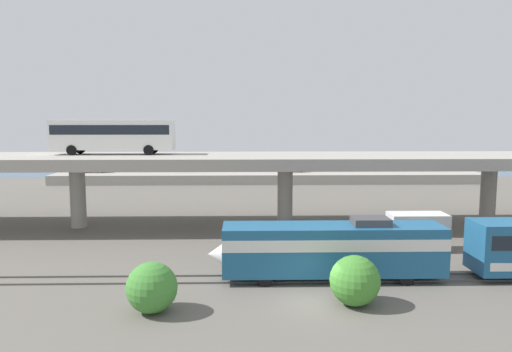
{
  "coord_description": "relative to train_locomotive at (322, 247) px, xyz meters",
  "views": [
    {
      "loc": [
        -3.96,
        -26.96,
        10.7
      ],
      "look_at": [
        -2.85,
        21.33,
        4.88
      ],
      "focal_mm": 33.71,
      "sensor_mm": 36.0,
      "label": 1
    }
  ],
  "objects": [
    {
      "name": "shrub_left",
      "position": [
        -10.25,
        -5.29,
        -0.77
      ],
      "size": [
        2.83,
        2.83,
        2.83
      ],
      "primitive_type": "sphere",
      "color": "#3F8433",
      "rests_on": "ground_plane"
    },
    {
      "name": "rail_strip_far",
      "position": [
        -1.12,
        0.73,
        -2.13
      ],
      "size": [
        110.0,
        0.12,
        0.12
      ],
      "primitive_type": "cube",
      "color": "#59544C",
      "rests_on": "ground_plane"
    },
    {
      "name": "parked_car_2",
      "position": [
        -21.22,
        52.49,
        0.16
      ],
      "size": [
        4.36,
        1.96,
        1.5
      ],
      "color": "#515459",
      "rests_on": "pier_parking_lot"
    },
    {
      "name": "rail_strip_near",
      "position": [
        -1.12,
        -0.73,
        -2.13
      ],
      "size": [
        110.0,
        0.12,
        0.12
      ],
      "primitive_type": "cube",
      "color": "#59544C",
      "rests_on": "ground_plane"
    },
    {
      "name": "service_truck_west",
      "position": [
        8.02,
        6.92,
        -0.56
      ],
      "size": [
        6.8,
        2.46,
        3.04
      ],
      "rotation": [
        0.0,
        0.0,
        3.14
      ],
      "color": "navy",
      "rests_on": "ground_plane"
    },
    {
      "name": "parked_car_3",
      "position": [
        -14.8,
        52.31,
        0.16
      ],
      "size": [
        4.16,
        1.83,
        1.5
      ],
      "color": "black",
      "rests_on": "pier_parking_lot"
    },
    {
      "name": "ground_plane",
      "position": [
        -1.12,
        -4.0,
        -2.19
      ],
      "size": [
        260.0,
        260.0,
        0.0
      ],
      "primitive_type": "plane",
      "color": "#605B54"
    },
    {
      "name": "shrub_right",
      "position": [
        1.19,
        -4.52,
        -0.74
      ],
      "size": [
        2.91,
        2.91,
        2.91
      ],
      "primitive_type": "sphere",
      "color": "#40852F",
      "rests_on": "ground_plane"
    },
    {
      "name": "parked_car_0",
      "position": [
        3.18,
        50.49,
        0.16
      ],
      "size": [
        4.12,
        1.94,
        1.5
      ],
      "rotation": [
        0.0,
        0.0,
        3.14
      ],
      "color": "maroon",
      "rests_on": "pier_parking_lot"
    },
    {
      "name": "pier_parking_lot",
      "position": [
        -1.12,
        51.0,
        -1.4
      ],
      "size": [
        71.53,
        10.94,
        1.58
      ],
      "primitive_type": "cube",
      "color": "#9E998E",
      "rests_on": "ground_plane"
    },
    {
      "name": "train_locomotive",
      "position": [
        0.0,
        0.0,
        0.0
      ],
      "size": [
        15.57,
        3.04,
        4.18
      ],
      "rotation": [
        0.0,
        0.0,
        3.14
      ],
      "color": "#1E5984",
      "rests_on": "ground_plane"
    },
    {
      "name": "harbor_water",
      "position": [
        -1.12,
        74.0,
        -2.19
      ],
      "size": [
        140.0,
        36.0,
        0.01
      ],
      "primitive_type": "cube",
      "color": "#385B7A",
      "rests_on": "ground_plane"
    },
    {
      "name": "parked_car_1",
      "position": [
        -30.42,
        50.42,
        0.16
      ],
      "size": [
        4.61,
        1.82,
        1.5
      ],
      "rotation": [
        0.0,
        0.0,
        3.14
      ],
      "color": "maroon",
      "rests_on": "pier_parking_lot"
    },
    {
      "name": "transit_bus_on_overpass",
      "position": [
        -18.21,
        17.2,
        6.98
      ],
      "size": [
        12.0,
        2.68,
        3.4
      ],
      "rotation": [
        0.0,
        0.0,
        3.14
      ],
      "color": "silver",
      "rests_on": "highway_overpass"
    },
    {
      "name": "highway_overpass",
      "position": [
        -1.12,
        16.0,
        4.16
      ],
      "size": [
        96.0,
        10.23,
        7.11
      ],
      "color": "#9E998E",
      "rests_on": "ground_plane"
    }
  ]
}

